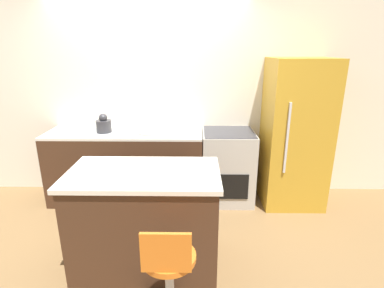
# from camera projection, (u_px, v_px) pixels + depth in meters

# --- Properties ---
(ground_plane) EXTENTS (14.00, 14.00, 0.00)m
(ground_plane) POSITION_uv_depth(u_px,v_px,m) (147.00, 210.00, 3.72)
(ground_plane) COLOR brown
(wall_back) EXTENTS (8.00, 0.06, 2.60)m
(wall_back) POSITION_uv_depth(u_px,v_px,m) (150.00, 98.00, 3.95)
(wall_back) COLOR silver
(wall_back) RESTS_ON ground_plane
(back_counter) EXTENTS (1.95, 0.62, 0.93)m
(back_counter) POSITION_uv_depth(u_px,v_px,m) (127.00, 166.00, 3.89)
(back_counter) COLOR #422819
(back_counter) RESTS_ON ground_plane
(kitchen_island) EXTENTS (1.31, 0.73, 0.92)m
(kitchen_island) POSITION_uv_depth(u_px,v_px,m) (146.00, 218.00, 2.69)
(kitchen_island) COLOR #422819
(kitchen_island) RESTS_ON ground_plane
(oven_range) EXTENTS (0.65, 0.63, 0.93)m
(oven_range) POSITION_uv_depth(u_px,v_px,m) (227.00, 166.00, 3.87)
(oven_range) COLOR #B7B2A8
(oven_range) RESTS_ON ground_plane
(refrigerator) EXTENTS (0.73, 0.70, 1.82)m
(refrigerator) POSITION_uv_depth(u_px,v_px,m) (295.00, 134.00, 3.70)
(refrigerator) COLOR gold
(refrigerator) RESTS_ON ground_plane
(stool_chair) EXTENTS (0.36, 0.36, 0.90)m
(stool_chair) POSITION_uv_depth(u_px,v_px,m) (169.00, 280.00, 2.00)
(stool_chair) COLOR #B7B7BC
(stool_chair) RESTS_ON ground_plane
(kettle) EXTENTS (0.19, 0.19, 0.23)m
(kettle) POSITION_uv_depth(u_px,v_px,m) (104.00, 125.00, 3.68)
(kettle) COLOR #333338
(kettle) RESTS_ON back_counter
(mixing_bowl) EXTENTS (0.27, 0.27, 0.08)m
(mixing_bowl) POSITION_uv_depth(u_px,v_px,m) (149.00, 129.00, 3.69)
(mixing_bowl) COLOR white
(mixing_bowl) RESTS_ON back_counter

